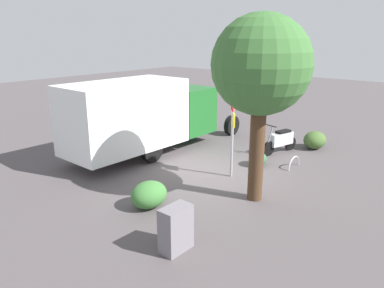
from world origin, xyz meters
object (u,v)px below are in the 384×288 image
(motorcycle, at_px, (281,140))
(stop_sign, at_px, (233,119))
(street_tree, at_px, (261,67))
(box_truck_near, at_px, (144,113))
(utility_cabinet, at_px, (176,229))
(bike_rack_hoop, at_px, (294,168))

(motorcycle, bearing_deg, stop_sign, 14.09)
(street_tree, bearing_deg, motorcycle, -161.82)
(box_truck_near, distance_m, motorcycle, 5.43)
(stop_sign, bearing_deg, utility_cabinet, 19.20)
(stop_sign, xyz_separation_m, utility_cabinet, (4.40, 1.53, -1.45))
(box_truck_near, distance_m, bike_rack_hoop, 5.89)
(motorcycle, distance_m, utility_cabinet, 7.91)
(motorcycle, height_order, street_tree, street_tree)
(stop_sign, distance_m, bike_rack_hoop, 3.12)
(stop_sign, height_order, utility_cabinet, stop_sign)
(box_truck_near, height_order, stop_sign, stop_sign)
(street_tree, height_order, utility_cabinet, street_tree)
(stop_sign, bearing_deg, street_tree, 55.57)
(utility_cabinet, bearing_deg, stop_sign, -160.80)
(motorcycle, height_order, utility_cabinet, motorcycle)
(box_truck_near, distance_m, stop_sign, 4.01)
(motorcycle, distance_m, street_tree, 5.60)
(street_tree, distance_m, utility_cabinet, 4.65)
(stop_sign, height_order, bike_rack_hoop, stop_sign)
(utility_cabinet, height_order, bike_rack_hoop, utility_cabinet)
(box_truck_near, height_order, street_tree, street_tree)
(motorcycle, relative_size, street_tree, 0.35)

